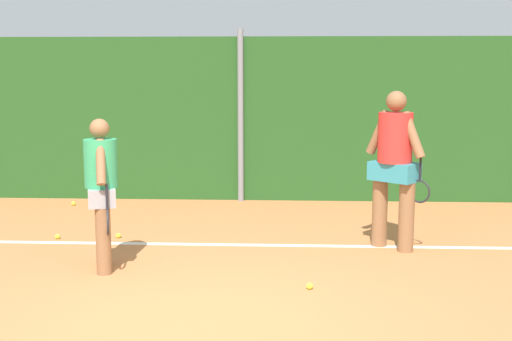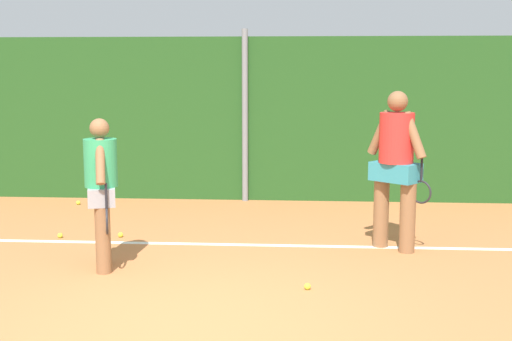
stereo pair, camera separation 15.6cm
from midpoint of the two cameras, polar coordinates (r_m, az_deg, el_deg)
name	(u,v)px [view 1 (the left image)]	position (r m, az deg, el deg)	size (l,w,h in m)	color
ground_plane	(216,268)	(7.54, -3.98, -8.25)	(24.93, 24.93, 0.00)	#C67542
hedge_fence_backdrop	(241,119)	(11.27, -1.64, 4.37)	(16.21, 0.25, 2.71)	#23511E
fence_post_center	(241,116)	(11.10, -1.71, 4.61)	(0.10, 0.10, 2.83)	gray
court_baseline_paint	(225,244)	(8.50, -3.19, -6.28)	(11.84, 0.10, 0.01)	white
player_foreground_near	(102,186)	(7.46, -13.53, -1.31)	(0.41, 0.74, 1.66)	#8C603D
player_midcourt	(395,161)	(8.26, 11.14, 0.76)	(0.72, 0.62, 1.93)	#8C603D
tennis_ball_0	(57,236)	(9.15, -16.94, -5.37)	(0.07, 0.07, 0.07)	#CCDB33
tennis_ball_3	(310,286)	(6.84, 3.90, -9.74)	(0.07, 0.07, 0.07)	#CCDB33
tennis_ball_4	(404,210)	(10.62, 12.00, -3.27)	(0.07, 0.07, 0.07)	#CCDB33
tennis_ball_10	(118,236)	(9.01, -12.06, -5.41)	(0.07, 0.07, 0.07)	#CCDB33
tennis_ball_11	(73,203)	(11.29, -15.59, -2.71)	(0.07, 0.07, 0.07)	#CCDB33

